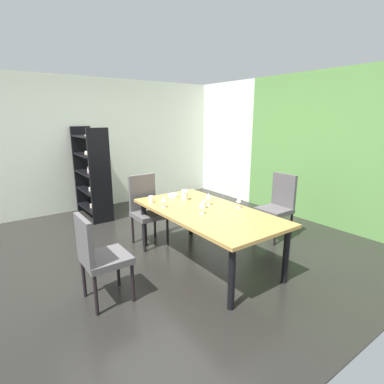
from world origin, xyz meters
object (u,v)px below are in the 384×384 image
dining_table (207,215)px  cup_near_shelf (204,205)px  serving_bowl_east (173,196)px  cup_right (151,199)px  pitcher_north (185,195)px  wine_glass_near_window (209,196)px  wine_glass_center (239,200)px  chair_head_far (278,203)px  wine_glass_left (163,199)px  chair_head_near (98,254)px  display_shelf (92,173)px  wine_glass_corner (202,205)px  chair_left_near (146,207)px

dining_table → cup_near_shelf: (-0.09, 0.03, 0.11)m
dining_table → serving_bowl_east: bearing=-179.8°
cup_right → pitcher_north: 0.48m
wine_glass_near_window → cup_near_shelf: (0.07, -0.13, -0.08)m
wine_glass_center → cup_right: wine_glass_center is taller
chair_head_far → wine_glass_near_window: (-0.16, -1.27, 0.28)m
wine_glass_left → wine_glass_near_window: (0.26, 0.54, 0.02)m
dining_table → chair_head_near: (0.05, -1.42, -0.11)m
cup_right → display_shelf: bearing=-175.9°
chair_head_far → wine_glass_center: bearing=99.2°
wine_glass_corner → cup_right: 0.84m
chair_head_near → wine_glass_center: bearing=86.4°
pitcher_north → cup_right: bearing=-108.7°
wine_glass_left → wine_glass_corner: (0.50, 0.24, 0.00)m
chair_head_far → display_shelf: 3.40m
chair_head_far → pitcher_north: bearing=68.2°
wine_glass_center → dining_table: bearing=-112.2°
display_shelf → wine_glass_corner: size_ratio=10.79×
chair_head_near → wine_glass_center: (0.12, 1.82, 0.29)m
chair_left_near → wine_glass_near_window: size_ratio=6.12×
cup_near_shelf → wine_glass_near_window: bearing=118.1°
chair_head_far → display_shelf: display_shelf is taller
wine_glass_left → wine_glass_near_window: bearing=64.8°
display_shelf → cup_right: 2.05m
chair_head_near → serving_bowl_east: size_ratio=6.44×
chair_head_far → cup_right: (-0.71, -1.83, 0.21)m
display_shelf → pitcher_north: size_ratio=11.54×
chair_head_far → wine_glass_near_window: bearing=82.9°
serving_bowl_east → cup_near_shelf: bearing=2.5°
chair_left_near → serving_bowl_east: bearing=142.2°
dining_table → serving_bowl_east: (-0.78, -0.00, 0.09)m
serving_bowl_east → wine_glass_center: bearing=23.2°
cup_near_shelf → display_shelf: bearing=-167.7°
dining_table → cup_right: bearing=-150.1°
chair_head_near → pitcher_north: size_ratio=6.46×
dining_table → chair_head_near: chair_head_near is taller
wine_glass_center → wine_glass_near_window: wine_glass_near_window is taller
serving_bowl_east → wine_glass_corner: bearing=-9.0°
chair_head_near → cup_near_shelf: 1.47m
dining_table → chair_left_near: bearing=-162.6°
cup_right → pitcher_north: bearing=71.3°
wine_glass_left → wine_glass_center: 0.97m
display_shelf → serving_bowl_east: (1.97, 0.55, -0.10)m
display_shelf → serving_bowl_east: 2.05m
wine_glass_near_window → serving_bowl_east: wine_glass_near_window is taller
dining_table → wine_glass_left: (-0.42, -0.38, 0.18)m
dining_table → wine_glass_near_window: bearing=134.9°
pitcher_north → wine_glass_left: bearing=-72.3°
dining_table → serving_bowl_east: size_ratio=13.96×
wine_glass_left → wine_glass_center: bearing=53.5°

